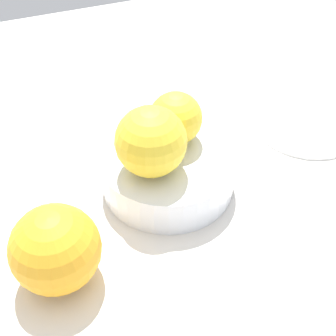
{
  "coord_description": "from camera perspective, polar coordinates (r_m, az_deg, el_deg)",
  "views": [
    {
      "loc": [
        -15.1,
        -35.68,
        38.22
      ],
      "look_at": [
        0.0,
        0.0,
        2.77
      ],
      "focal_mm": 47.8,
      "sensor_mm": 36.0,
      "label": 1
    }
  ],
  "objects": [
    {
      "name": "side_plate",
      "position": [
        0.66,
        17.15,
        5.35
      ],
      "size": [
        14.6,
        14.6,
        0.8
      ],
      "primitive_type": "cylinder",
      "color": "white",
      "rests_on": "ground_plane"
    },
    {
      "name": "orange_in_bowl_0",
      "position": [
        0.47,
        -2.2,
        3.4
      ],
      "size": [
        7.77,
        7.77,
        7.77
      ],
      "primitive_type": "sphere",
      "color": "yellow",
      "rests_on": "fruit_bowl"
    },
    {
      "name": "fruit_bowl",
      "position": [
        0.53,
        0.0,
        -0.46
      ],
      "size": [
        15.74,
        15.74,
        4.61
      ],
      "color": "silver",
      "rests_on": "ground_plane"
    },
    {
      "name": "orange_in_bowl_1",
      "position": [
        0.52,
        0.98,
        6.36
      ],
      "size": [
        6.24,
        6.24,
        6.24
      ],
      "primitive_type": "sphere",
      "color": "yellow",
      "rests_on": "fruit_bowl"
    },
    {
      "name": "orange_loose_0",
      "position": [
        0.44,
        -14.15,
        -9.99
      ],
      "size": [
        8.69,
        8.69,
        8.69
      ],
      "primitive_type": "sphere",
      "color": "#F9A823",
      "rests_on": "ground_plane"
    },
    {
      "name": "ground_plane",
      "position": [
        0.55,
        0.0,
        -2.89
      ],
      "size": [
        110.0,
        110.0,
        2.0
      ],
      "primitive_type": "cube",
      "color": "silver"
    }
  ]
}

